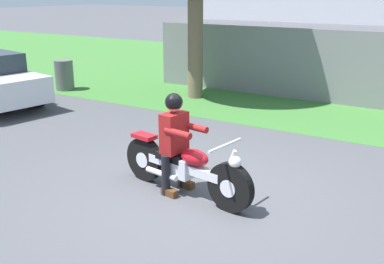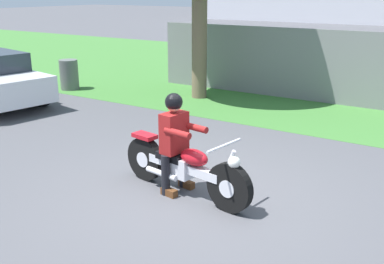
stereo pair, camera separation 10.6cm
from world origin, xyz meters
The scene contains 6 objects.
ground centered at (0.00, 0.00, 0.00)m, with size 120.00×120.00×0.00m, color #4C4C51.
grass_verge centered at (0.00, 9.47, 0.00)m, with size 60.00×12.00×0.01m, color #3D7533.
motorcycle_lead centered at (-0.14, -0.01, 0.40)m, with size 2.20×0.67×0.88m.
rider_lead centered at (-0.30, 0.01, 0.82)m, with size 0.59×0.52×1.41m.
trash_can centered at (-6.70, 4.00, 0.42)m, with size 0.51×0.51×0.84m, color #595E5B.
fence_segment centered at (-1.40, 6.32, 0.90)m, with size 7.00×0.06×1.80m, color slate.
Camera 1 is at (2.95, -4.85, 2.72)m, focal length 42.27 mm.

